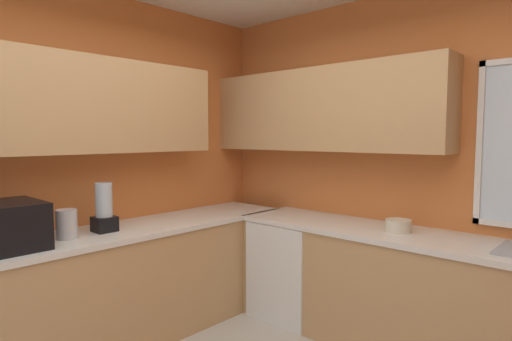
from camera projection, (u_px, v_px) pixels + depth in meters
name	position (u px, v px, depth m)	size (l,w,h in m)	color
room_shell	(256.00, 100.00, 2.52)	(3.67, 3.83, 2.76)	#D17238
counter_run_left	(93.00, 294.00, 3.03)	(0.65, 3.44, 0.88)	tan
counter_run_back	(408.00, 294.00, 3.04)	(2.76, 0.65, 0.88)	tan
dishwasher	(294.00, 268.00, 3.70)	(0.60, 0.60, 0.84)	white
microwave	(8.00, 225.00, 2.60)	(0.48, 0.36, 0.29)	black
kettle	(67.00, 224.00, 2.84)	(0.14, 0.14, 0.20)	#B7B7BC
bowl	(398.00, 226.00, 3.06)	(0.18, 0.18, 0.09)	beige
blender_appliance	(104.00, 210.00, 3.06)	(0.15, 0.15, 0.36)	black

